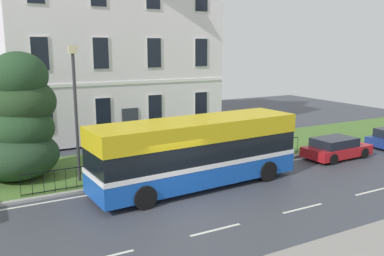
# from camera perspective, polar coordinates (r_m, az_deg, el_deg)

# --- Properties ---
(ground_plane) EXTENTS (60.00, 56.00, 0.18)m
(ground_plane) POSITION_cam_1_polar(r_m,az_deg,el_deg) (16.88, -2.07, -10.32)
(ground_plane) COLOR #3D4049
(georgian_townhouse) EXTENTS (14.37, 10.33, 14.47)m
(georgian_townhouse) POSITION_cam_1_polar(r_m,az_deg,el_deg) (31.19, -12.26, 13.21)
(georgian_townhouse) COLOR white
(georgian_townhouse) RESTS_ON ground_plane
(iron_verge_railing) EXTENTS (15.03, 0.04, 0.97)m
(iron_verge_railing) POSITION_cam_1_polar(r_m,az_deg,el_deg) (20.23, -1.27, -4.73)
(iron_verge_railing) COLOR black
(iron_verge_railing) RESTS_ON ground_plane
(evergreen_tree) EXTENTS (3.88, 3.81, 5.96)m
(evergreen_tree) POSITION_cam_1_polar(r_m,az_deg,el_deg) (20.67, -22.98, 0.61)
(evergreen_tree) COLOR #423328
(evergreen_tree) RESTS_ON ground_plane
(single_decker_bus) EXTENTS (9.83, 3.19, 3.06)m
(single_decker_bus) POSITION_cam_1_polar(r_m,az_deg,el_deg) (18.22, 0.69, -3.29)
(single_decker_bus) COLOR #164FB6
(single_decker_bus) RESTS_ON ground_plane
(parked_hatchback_00) EXTENTS (4.05, 2.01, 1.19)m
(parked_hatchback_00) POSITION_cam_1_polar(r_m,az_deg,el_deg) (24.46, 19.52, -2.66)
(parked_hatchback_00) COLOR red
(parked_hatchback_00) RESTS_ON ground_plane
(street_lamp_post) EXTENTS (0.36, 0.24, 6.16)m
(street_lamp_post) POSITION_cam_1_polar(r_m,az_deg,el_deg) (18.94, -16.01, 3.21)
(street_lamp_post) COLOR #333338
(street_lamp_post) RESTS_ON ground_plane
(litter_bin) EXTENTS (0.54, 0.54, 1.13)m
(litter_bin) POSITION_cam_1_polar(r_m,az_deg,el_deg) (23.39, 8.43, -2.49)
(litter_bin) COLOR #4C4742
(litter_bin) RESTS_ON ground_plane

